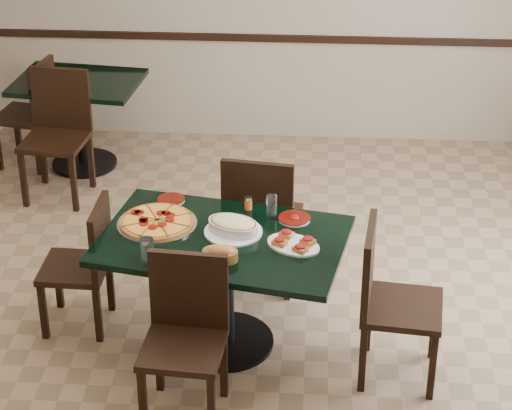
# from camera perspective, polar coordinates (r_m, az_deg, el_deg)

# --- Properties ---
(floor) EXTENTS (5.50, 5.50, 0.00)m
(floor) POSITION_cam_1_polar(r_m,az_deg,el_deg) (6.41, 0.39, -6.31)
(floor) COLOR #886B4E
(floor) RESTS_ON ground
(room_shell) EXTENTS (5.50, 5.50, 5.50)m
(room_shell) POSITION_cam_1_polar(r_m,az_deg,el_deg) (7.45, 9.18, 8.62)
(room_shell) COLOR silver
(room_shell) RESTS_ON floor
(main_table) EXTENTS (1.55, 1.15, 0.75)m
(main_table) POSITION_cam_1_polar(r_m,az_deg,el_deg) (5.86, -1.88, -3.42)
(main_table) COLOR black
(main_table) RESTS_ON floor
(back_table) EXTENTS (1.05, 0.82, 0.75)m
(back_table) POSITION_cam_1_polar(r_m,az_deg,el_deg) (8.19, -10.04, 5.57)
(back_table) COLOR black
(back_table) RESTS_ON floor
(chair_far) EXTENTS (0.52, 0.52, 0.98)m
(chair_far) POSITION_cam_1_polar(r_m,az_deg,el_deg) (6.40, 0.27, -0.54)
(chair_far) COLOR black
(chair_far) RESTS_ON floor
(chair_near) EXTENTS (0.47, 0.47, 0.93)m
(chair_near) POSITION_cam_1_polar(r_m,az_deg,el_deg) (5.43, -4.03, -7.01)
(chair_near) COLOR black
(chair_near) RESTS_ON floor
(chair_right) EXTENTS (0.50, 0.50, 0.96)m
(chair_right) POSITION_cam_1_polar(r_m,az_deg,el_deg) (5.69, 7.50, -5.08)
(chair_right) COLOR black
(chair_right) RESTS_ON floor
(chair_left) EXTENTS (0.41, 0.41, 0.85)m
(chair_left) POSITION_cam_1_polar(r_m,az_deg,el_deg) (6.16, -9.68, -3.09)
(chair_left) COLOR black
(chair_left) RESTS_ON floor
(back_chair_near) EXTENTS (0.51, 0.51, 0.99)m
(back_chair_near) POSITION_cam_1_polar(r_m,az_deg,el_deg) (7.78, -11.24, 4.44)
(back_chair_near) COLOR black
(back_chair_near) RESTS_ON floor
(back_chair_left) EXTENTS (0.49, 0.49, 0.89)m
(back_chair_left) POSITION_cam_1_polar(r_m,az_deg,el_deg) (8.29, -12.63, 5.42)
(back_chair_left) COLOR black
(back_chair_left) RESTS_ON floor
(pepperoni_pizza) EXTENTS (0.48, 0.48, 0.04)m
(pepperoni_pizza) POSITION_cam_1_polar(r_m,az_deg,el_deg) (5.91, -5.68, -0.97)
(pepperoni_pizza) COLOR silver
(pepperoni_pizza) RESTS_ON main_table
(lasagna_casserole) EXTENTS (0.36, 0.34, 0.09)m
(lasagna_casserole) POSITION_cam_1_polar(r_m,az_deg,el_deg) (5.79, -1.31, -1.20)
(lasagna_casserole) COLOR silver
(lasagna_casserole) RESTS_ON main_table
(bread_basket) EXTENTS (0.21, 0.15, 0.09)m
(bread_basket) POSITION_cam_1_polar(r_m,az_deg,el_deg) (5.53, -2.06, -2.81)
(bread_basket) COLOR brown
(bread_basket) RESTS_ON main_table
(bruschetta_platter) EXTENTS (0.39, 0.36, 0.05)m
(bruschetta_platter) POSITION_cam_1_polar(r_m,az_deg,el_deg) (5.67, 2.15, -2.16)
(bruschetta_platter) COLOR silver
(bruschetta_platter) RESTS_ON main_table
(side_plate_near) EXTENTS (0.17, 0.17, 0.02)m
(side_plate_near) POSITION_cam_1_polar(r_m,az_deg,el_deg) (5.50, -3.76, -3.46)
(side_plate_near) COLOR silver
(side_plate_near) RESTS_ON main_table
(side_plate_far_r) EXTENTS (0.19, 0.19, 0.03)m
(side_plate_far_r) POSITION_cam_1_polar(r_m,az_deg,el_deg) (5.94, 2.20, -0.77)
(side_plate_far_r) COLOR silver
(side_plate_far_r) RESTS_ON main_table
(side_plate_far_l) EXTENTS (0.17, 0.17, 0.02)m
(side_plate_far_l) POSITION_cam_1_polar(r_m,az_deg,el_deg) (6.17, -4.87, 0.31)
(side_plate_far_l) COLOR silver
(side_plate_far_l) RESTS_ON main_table
(napkin_setting) EXTENTS (0.18, 0.18, 0.01)m
(napkin_setting) POSITION_cam_1_polar(r_m,az_deg,el_deg) (5.48, -3.89, -3.64)
(napkin_setting) COLOR white
(napkin_setting) RESTS_ON main_table
(water_glass_a) EXTENTS (0.07, 0.07, 0.14)m
(water_glass_a) POSITION_cam_1_polar(r_m,az_deg,el_deg) (5.94, 0.89, -0.09)
(water_glass_a) COLOR white
(water_glass_a) RESTS_ON main_table
(water_glass_b) EXTENTS (0.07, 0.07, 0.16)m
(water_glass_b) POSITION_cam_1_polar(r_m,az_deg,el_deg) (5.51, -6.23, -2.64)
(water_glass_b) COLOR white
(water_glass_b) RESTS_ON main_table
(pepper_shaker) EXTENTS (0.05, 0.05, 0.08)m
(pepper_shaker) POSITION_cam_1_polar(r_m,az_deg,el_deg) (6.04, -0.44, 0.12)
(pepper_shaker) COLOR #D44F16
(pepper_shaker) RESTS_ON main_table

